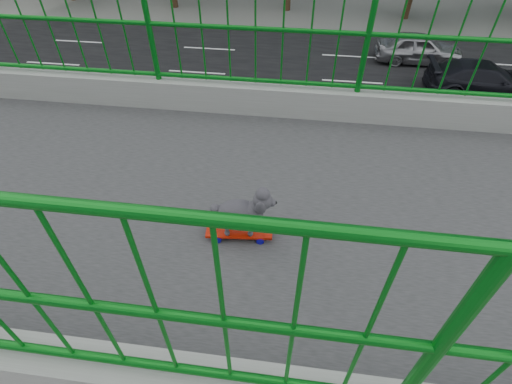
{
  "coord_description": "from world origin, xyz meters",
  "views": [
    {
      "loc": [
        2.04,
        5.45,
        9.13
      ],
      "look_at": [
        -0.25,
        5.15,
        6.93
      ],
      "focal_mm": 26.53,
      "sensor_mm": 36.0,
      "label": 1
    }
  ],
  "objects": [
    {
      "name": "car_4",
      "position": [
        -18.8,
        11.53,
        0.77
      ],
      "size": [
        1.81,
        4.51,
        1.54
      ],
      "primitive_type": "imported",
      "rotation": [
        0.0,
        0.0,
        3.14
      ],
      "color": "gray",
      "rests_on": "ground"
    },
    {
      "name": "car_2",
      "position": [
        -12.4,
        3.47,
        0.66
      ],
      "size": [
        2.19,
        4.74,
        1.32
      ],
      "primitive_type": "imported",
      "rotation": [
        0.0,
        0.0,
        3.14
      ],
      "color": "#BC0A07",
      "rests_on": "ground"
    },
    {
      "name": "skateboard",
      "position": [
        0.31,
        5.1,
        7.05
      ],
      "size": [
        0.18,
        0.48,
        0.06
      ],
      "rotation": [
        0.0,
        0.0,
        0.09
      ],
      "color": "red",
      "rests_on": "footbridge"
    },
    {
      "name": "road",
      "position": [
        -13.0,
        0.0,
        0.01
      ],
      "size": [
        18.0,
        90.0,
        0.02
      ],
      "primitive_type": "cube",
      "color": "black",
      "rests_on": "ground"
    },
    {
      "name": "car_1",
      "position": [
        -9.2,
        3.33,
        0.68
      ],
      "size": [
        1.45,
        4.15,
        1.37
      ],
      "primitive_type": "imported",
      "color": "gray",
      "rests_on": "ground"
    },
    {
      "name": "car_3",
      "position": [
        -15.6,
        13.88,
        0.75
      ],
      "size": [
        2.1,
        5.15,
        1.5
      ],
      "primitive_type": "imported",
      "rotation": [
        0.0,
        0.0,
        3.14
      ],
      "color": "black",
      "rests_on": "ground"
    },
    {
      "name": "poodle",
      "position": [
        0.3,
        5.13,
        7.26
      ],
      "size": [
        0.21,
        0.45,
        0.37
      ],
      "rotation": [
        0.0,
        0.0,
        0.09
      ],
      "color": "#2E2C31",
      "rests_on": "skateboard"
    },
    {
      "name": "car_0",
      "position": [
        -6.0,
        1.98,
        0.68
      ],
      "size": [
        1.6,
        3.97,
        1.35
      ],
      "primitive_type": "imported",
      "color": "black",
      "rests_on": "ground"
    }
  ]
}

